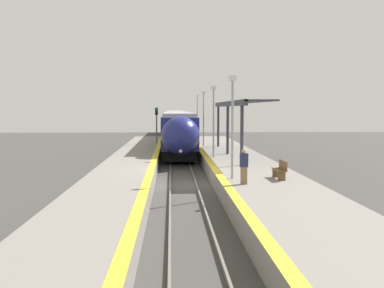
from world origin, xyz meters
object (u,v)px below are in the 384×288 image
at_px(railway_signal, 157,125).
at_px(lamppost_far, 204,114).
at_px(lamppost_near, 232,119).
at_px(person_waiting, 244,166).
at_px(lamppost_mid, 214,116).
at_px(platform_bench, 281,169).
at_px(lamppost_farthest, 197,113).
at_px(train, 176,124).

height_order(railway_signal, lamppost_far, lamppost_far).
xyz_separation_m(railway_signal, lamppost_near, (4.32, -23.59, 1.08)).
xyz_separation_m(person_waiting, lamppost_mid, (-0.31, 11.89, 2.03)).
height_order(platform_bench, person_waiting, person_waiting).
xyz_separation_m(railway_signal, lamppost_farthest, (4.32, 6.99, 1.08)).
xyz_separation_m(train, lamppost_far, (2.27, -20.10, 1.51)).
bearing_deg(lamppost_mid, platform_bench, -77.32).
distance_m(lamppost_near, lamppost_mid, 10.19).
height_order(lamppost_near, lamppost_farthest, same).
bearing_deg(person_waiting, train, 93.50).
xyz_separation_m(platform_bench, railway_signal, (-6.65, 23.73, 1.30)).
xyz_separation_m(lamppost_far, lamppost_farthest, (0.00, 10.19, 0.00)).
distance_m(person_waiting, lamppost_farthest, 32.35).
bearing_deg(lamppost_farthest, platform_bench, -85.67).
distance_m(train, lamppost_farthest, 10.27).
distance_m(person_waiting, lamppost_near, 2.67).
bearing_deg(lamppost_farthest, lamppost_far, -90.00).
bearing_deg(lamppost_mid, lamppost_farthest, 90.00).
bearing_deg(lamppost_farthest, train, 102.89).
distance_m(railway_signal, lamppost_mid, 14.12).
distance_m(train, railway_signal, 17.02).
xyz_separation_m(person_waiting, lamppost_far, (-0.31, 22.09, 2.03)).
height_order(person_waiting, lamppost_near, lamppost_near).
bearing_deg(person_waiting, lamppost_near, 100.32).
relative_size(lamppost_mid, lamppost_farthest, 1.00).
relative_size(railway_signal, lamppost_near, 0.88).
height_order(person_waiting, lamppost_farthest, lamppost_farthest).
relative_size(train, lamppost_mid, 12.34).
xyz_separation_m(railway_signal, lamppost_mid, (4.32, -13.40, 1.08)).
xyz_separation_m(platform_bench, person_waiting, (-2.01, -1.57, 0.34)).
bearing_deg(lamppost_far, railway_signal, 143.45).
bearing_deg(railway_signal, lamppost_far, -36.55).
distance_m(lamppost_near, lamppost_farthest, 30.58).
bearing_deg(train, lamppost_far, -83.56).
xyz_separation_m(lamppost_mid, lamppost_farthest, (0.00, 20.39, 0.00)).
bearing_deg(lamppost_farthest, person_waiting, -89.45).
height_order(railway_signal, lamppost_mid, lamppost_mid).
relative_size(railway_signal, lamppost_farthest, 0.88).
bearing_deg(lamppost_far, person_waiting, -89.20).
distance_m(lamppost_near, lamppost_far, 20.39).
relative_size(lamppost_near, lamppost_farthest, 1.00).
bearing_deg(train, lamppost_near, -86.79).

